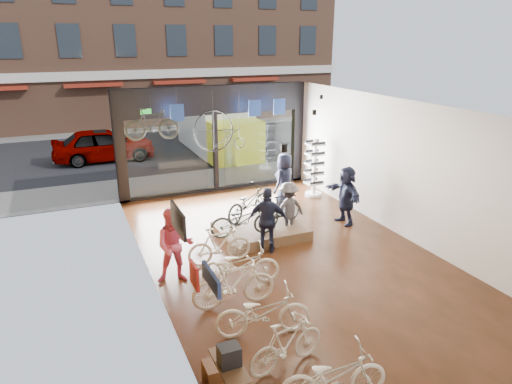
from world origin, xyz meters
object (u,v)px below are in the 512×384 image
floor_bike_2 (263,312)px  display_bike_left (243,220)px  customer_4 (284,181)px  sunglasses_rack (314,169)px  box_truck (220,126)px  floor_bike_0 (333,376)px  floor_bike_3 (234,283)px  customer_5 (346,195)px  customer_2 (268,221)px  floor_bike_1 (287,344)px  hung_bike (152,124)px  display_bike_right (248,203)px  penny_farthing (222,132)px  customer_3 (288,209)px  display_platform (260,231)px  street_car (104,145)px  floor_bike_4 (241,265)px  floor_bike_5 (220,245)px  customer_1 (175,246)px  display_bike_mid (283,210)px

floor_bike_2 → display_bike_left: bearing=-3.6°
customer_4 → sunglasses_rack: sunglasses_rack is taller
box_truck → floor_bike_0: (-3.60, -15.58, -0.95)m
floor_bike_3 → customer_5: size_ratio=1.00×
customer_2 → customer_4: size_ratio=0.97×
floor_bike_1 → hung_bike: size_ratio=0.96×
floor_bike_2 → display_bike_right: display_bike_right is taller
display_bike_right → hung_bike: 3.68m
floor_bike_3 → penny_farthing: penny_farthing is taller
display_bike_right → customer_3: 1.23m
display_bike_right → display_platform: bearing=157.1°
street_car → box_truck: 5.38m
floor_bike_4 → floor_bike_5: (-0.11, 1.13, 0.02)m
display_platform → floor_bike_4: bearing=-123.6°
display_platform → floor_bike_0: bearing=-103.7°
box_truck → floor_bike_4: box_truck is taller
floor_bike_5 → hung_bike: size_ratio=1.03×
floor_bike_3 → sunglasses_rack: sunglasses_rack is taller
display_platform → customer_2: (-0.24, -1.00, 0.73)m
floor_bike_1 → floor_bike_2: floor_bike_2 is taller
box_truck → floor_bike_2: (-3.90, -13.64, -0.93)m
display_platform → customer_2: customer_2 is taller
customer_1 → customer_4: bearing=50.1°
floor_bike_5 → customer_3: size_ratio=1.05×
penny_farthing → hung_bike: hung_bike is taller
display_bike_mid → sunglasses_rack: bearing=-66.6°
display_bike_left → display_bike_mid: size_ratio=1.18×
street_car → customer_4: bearing=-151.1°
floor_bike_0 → penny_farthing: bearing=1.8°
floor_bike_2 → customer_3: size_ratio=1.17×
floor_bike_5 → display_bike_right: 2.39m
display_bike_mid → customer_2: bearing=112.8°
display_bike_mid → floor_bike_1: bearing=132.0°
floor_bike_2 → sunglasses_rack: 8.28m
floor_bike_3 → customer_4: size_ratio=0.97×
customer_3 → hung_bike: size_ratio=0.98×
street_car → sunglasses_rack: size_ratio=2.21×
display_bike_left → penny_farthing: bearing=-3.1°
sunglasses_rack → customer_3: bearing=-148.3°
floor_bike_0 → customer_5: 7.35m
penny_farthing → customer_3: bearing=-73.0°
sunglasses_rack → hung_bike: hung_bike is taller
customer_2 → customer_4: (1.89, 2.80, 0.03)m
display_platform → customer_4: customer_4 is taller
street_car → floor_bike_1: 15.68m
floor_bike_4 → sunglasses_rack: (4.63, 4.68, 0.54)m
customer_4 → customer_1: bearing=5.2°
box_truck → floor_bike_1: size_ratio=4.70×
street_car → display_bike_mid: size_ratio=2.94×
floor_bike_3 → floor_bike_0: bearing=-166.1°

